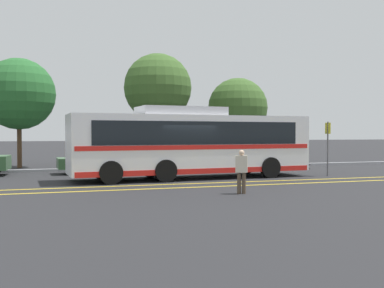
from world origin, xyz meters
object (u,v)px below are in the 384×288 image
(pedestrian_0, at_px, (241,169))
(tree_0, at_px, (19,94))
(bus_stop_sign, at_px, (328,142))
(tree_2, at_px, (158,88))
(tree_1, at_px, (238,108))
(parked_car_1, at_px, (97,161))
(transit_bus, at_px, (192,142))

(pedestrian_0, height_order, tree_0, tree_0)
(pedestrian_0, relative_size, bus_stop_sign, 0.57)
(pedestrian_0, xyz_separation_m, tree_2, (0.39, 15.07, 4.35))
(tree_1, bearing_deg, tree_0, -176.83)
(parked_car_1, height_order, pedestrian_0, pedestrian_0)
(parked_car_1, height_order, bus_stop_sign, bus_stop_sign)
(tree_1, xyz_separation_m, tree_2, (-6.22, -0.88, 1.21))
(transit_bus, relative_size, bus_stop_sign, 4.35)
(pedestrian_0, bearing_deg, parked_car_1, 139.81)
(bus_stop_sign, height_order, tree_0, tree_0)
(bus_stop_sign, bearing_deg, tree_1, 177.18)
(transit_bus, distance_m, tree_0, 12.85)
(parked_car_1, bearing_deg, tree_0, 35.31)
(tree_0, xyz_separation_m, tree_1, (15.01, 0.83, -0.55))
(parked_car_1, relative_size, tree_0, 0.60)
(transit_bus, xyz_separation_m, tree_1, (6.69, 10.20, 2.31))
(pedestrian_0, relative_size, tree_0, 0.23)
(parked_car_1, xyz_separation_m, tree_1, (10.78, 6.15, 3.36))
(parked_car_1, bearing_deg, transit_bus, -137.84)
(tree_2, bearing_deg, bus_stop_sign, -57.64)
(transit_bus, height_order, tree_0, tree_0)
(tree_0, bearing_deg, tree_1, 3.17)
(parked_car_1, height_order, tree_2, tree_2)
(transit_bus, bearing_deg, tree_0, -142.37)
(tree_2, bearing_deg, transit_bus, -92.86)
(transit_bus, height_order, tree_2, tree_2)
(transit_bus, bearing_deg, bus_stop_sign, 79.02)
(pedestrian_0, xyz_separation_m, tree_1, (6.61, 15.95, 3.15))
(transit_bus, bearing_deg, parked_car_1, -138.66)
(bus_stop_sign, bearing_deg, transit_bus, -100.98)
(tree_0, bearing_deg, bus_stop_sign, -33.86)
(transit_bus, xyz_separation_m, tree_2, (0.47, 9.32, 3.52))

